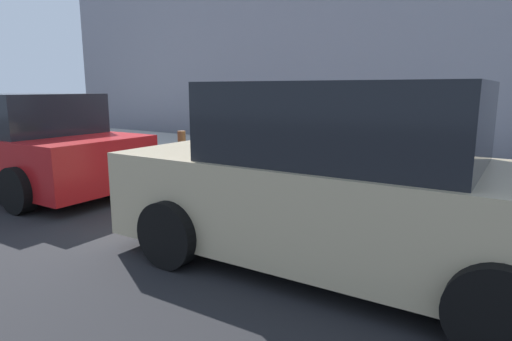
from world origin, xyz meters
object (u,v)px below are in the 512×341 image
(bollard_post, at_px, (182,150))
(parked_car_red_1, at_px, (26,145))
(suitcase_teal_3, at_px, (302,167))
(suitcase_maroon_4, at_px, (271,159))
(suitcase_navy_1, at_px, (371,173))
(parked_car_beige_0, at_px, (342,184))
(suitcase_black_5, at_px, (247,156))
(suitcase_olive_0, at_px, (412,177))
(fire_hydrant, at_px, (212,148))
(suitcase_silver_2, at_px, (335,169))

(bollard_post, height_order, parked_car_red_1, parked_car_red_1)
(suitcase_teal_3, distance_m, suitcase_maroon_4, 0.58)
(suitcase_navy_1, xyz_separation_m, parked_car_beige_0, (-0.63, 2.50, 0.36))
(suitcase_maroon_4, bearing_deg, suitcase_teal_3, -174.81)
(suitcase_black_5, bearing_deg, bollard_post, 7.66)
(suitcase_olive_0, relative_size, parked_car_red_1, 0.23)
(parked_car_beige_0, xyz_separation_m, parked_car_red_1, (5.63, 0.00, -0.06))
(suitcase_olive_0, relative_size, fire_hydrant, 1.17)
(bollard_post, bearing_deg, suitcase_maroon_4, -176.75)
(suitcase_maroon_4, height_order, bollard_post, suitcase_maroon_4)
(suitcase_navy_1, relative_size, bollard_post, 1.09)
(fire_hydrant, distance_m, parked_car_beige_0, 4.41)
(suitcase_silver_2, relative_size, suitcase_teal_3, 1.45)
(fire_hydrant, height_order, parked_car_beige_0, parked_car_beige_0)
(suitcase_silver_2, bearing_deg, suitcase_teal_3, -0.82)
(suitcase_teal_3, bearing_deg, suitcase_silver_2, 179.18)
(suitcase_navy_1, relative_size, fire_hydrant, 0.95)
(parked_car_red_1, bearing_deg, suitcase_black_5, -137.85)
(suitcase_black_5, relative_size, bollard_post, 1.00)
(suitcase_olive_0, height_order, suitcase_black_5, suitcase_olive_0)
(suitcase_navy_1, height_order, suitcase_silver_2, suitcase_silver_2)
(fire_hydrant, distance_m, bollard_post, 0.66)
(suitcase_olive_0, xyz_separation_m, parked_car_beige_0, (-0.01, 2.37, 0.33))
(suitcase_black_5, distance_m, parked_car_beige_0, 3.82)
(suitcase_black_5, relative_size, parked_car_red_1, 0.17)
(suitcase_silver_2, relative_size, fire_hydrant, 1.01)
(fire_hydrant, bearing_deg, parked_car_beige_0, 146.41)
(suitcase_maroon_4, relative_size, parked_car_beige_0, 0.17)
(suitcase_maroon_4, relative_size, suitcase_black_5, 1.03)
(bollard_post, distance_m, parked_car_beige_0, 4.89)
(suitcase_navy_1, distance_m, suitcase_silver_2, 0.57)
(suitcase_maroon_4, distance_m, fire_hydrant, 1.33)
(suitcase_olive_0, distance_m, parked_car_red_1, 6.11)
(suitcase_maroon_4, bearing_deg, suitcase_olive_0, 179.27)
(suitcase_silver_2, bearing_deg, suitcase_black_5, -1.20)
(fire_hydrant, height_order, bollard_post, fire_hydrant)
(suitcase_maroon_4, height_order, fire_hydrant, fire_hydrant)
(bollard_post, height_order, parked_car_beige_0, parked_car_beige_0)
(suitcase_maroon_4, height_order, parked_car_red_1, parked_car_red_1)
(suitcase_olive_0, bearing_deg, bollard_post, 1.10)
(parked_car_beige_0, bearing_deg, suitcase_black_5, -40.60)
(suitcase_olive_0, relative_size, suitcase_black_5, 1.34)
(suitcase_olive_0, distance_m, suitcase_navy_1, 0.63)
(parked_car_beige_0, bearing_deg, suitcase_olive_0, -89.71)
(parked_car_red_1, bearing_deg, suitcase_navy_1, -153.48)
(suitcase_maroon_4, bearing_deg, suitcase_navy_1, -176.83)
(suitcase_olive_0, relative_size, suitcase_navy_1, 1.24)
(parked_car_red_1, bearing_deg, fire_hydrant, -128.80)
(suitcase_teal_3, xyz_separation_m, suitcase_black_5, (1.12, -0.03, 0.07))
(suitcase_silver_2, distance_m, parked_car_red_1, 5.07)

